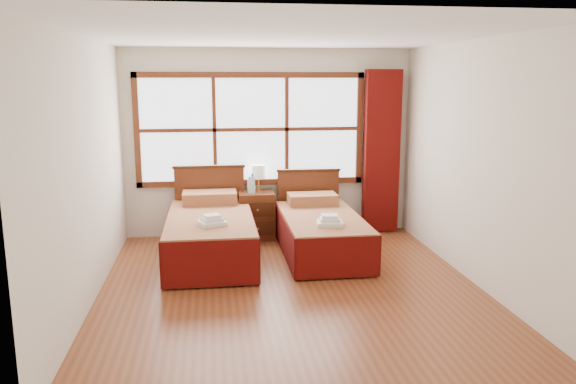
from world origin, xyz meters
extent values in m
plane|color=brown|center=(0.00, 0.00, 0.00)|extent=(4.50, 4.50, 0.00)
plane|color=white|center=(0.00, 0.00, 2.60)|extent=(4.50, 4.50, 0.00)
plane|color=silver|center=(0.00, 2.25, 1.30)|extent=(4.00, 0.00, 4.00)
plane|color=silver|center=(-2.00, 0.00, 1.30)|extent=(0.00, 4.50, 4.50)
plane|color=silver|center=(2.00, 0.00, 1.30)|extent=(0.00, 4.50, 4.50)
cube|color=white|center=(-0.25, 2.22, 1.50)|extent=(3.00, 0.02, 1.40)
cube|color=#572713|center=(-0.25, 2.20, 0.76)|extent=(3.16, 0.06, 0.08)
cube|color=#572713|center=(-0.25, 2.20, 2.24)|extent=(3.16, 0.06, 0.08)
cube|color=#572713|center=(-1.79, 2.20, 1.50)|extent=(0.08, 0.06, 1.56)
cube|color=#572713|center=(1.29, 2.20, 1.50)|extent=(0.08, 0.06, 1.56)
cube|color=#572713|center=(-0.75, 2.20, 1.50)|extent=(0.05, 0.05, 1.40)
cube|color=#572713|center=(0.25, 2.20, 1.50)|extent=(0.05, 0.05, 1.40)
cube|color=#572713|center=(-0.25, 2.20, 1.50)|extent=(3.00, 0.05, 0.05)
cube|color=#600C09|center=(1.60, 2.11, 1.17)|extent=(0.50, 0.16, 2.30)
cube|color=#381A0B|center=(-0.84, 1.13, 0.15)|extent=(0.91, 1.83, 0.30)
cube|color=maroon|center=(-0.84, 1.13, 0.42)|extent=(1.02, 2.03, 0.25)
cube|color=#5C0D09|center=(-1.35, 1.13, 0.27)|extent=(0.03, 2.03, 0.51)
cube|color=#5C0D09|center=(-0.33, 1.13, 0.27)|extent=(0.03, 2.03, 0.51)
cube|color=#5C0D09|center=(-0.84, 0.12, 0.27)|extent=(1.02, 0.03, 0.51)
cube|color=maroon|center=(-0.84, 1.87, 0.63)|extent=(0.72, 0.42, 0.16)
cube|color=#572713|center=(-0.84, 2.14, 0.50)|extent=(0.95, 0.06, 0.99)
cube|color=#381A0B|center=(-0.84, 2.14, 1.00)|extent=(0.99, 0.08, 0.04)
cube|color=#381A0B|center=(0.55, 1.13, 0.14)|extent=(0.84, 1.68, 0.27)
cube|color=maroon|center=(0.55, 1.13, 0.39)|extent=(0.94, 1.87, 0.23)
cube|color=#5C0D09|center=(0.08, 1.13, 0.25)|extent=(0.03, 1.87, 0.47)
cube|color=#5C0D09|center=(1.02, 1.13, 0.25)|extent=(0.03, 1.87, 0.47)
cube|color=#5C0D09|center=(0.55, 0.20, 0.25)|extent=(0.94, 0.03, 0.47)
cube|color=maroon|center=(0.55, 1.81, 0.58)|extent=(0.66, 0.38, 0.15)
cube|color=#572713|center=(0.55, 2.14, 0.46)|extent=(0.88, 0.06, 0.92)
cube|color=#381A0B|center=(0.55, 2.14, 0.92)|extent=(0.92, 0.08, 0.04)
cube|color=#572713|center=(-0.20, 2.00, 0.33)|extent=(0.49, 0.44, 0.65)
cube|color=#381A0B|center=(-0.20, 1.77, 0.20)|extent=(0.43, 0.02, 0.20)
cube|color=#381A0B|center=(-0.20, 1.77, 0.46)|extent=(0.43, 0.02, 0.20)
sphere|color=olive|center=(-0.20, 1.75, 0.20)|extent=(0.03, 0.03, 0.03)
sphere|color=olive|center=(-0.20, 1.75, 0.46)|extent=(0.03, 0.03, 0.03)
cube|color=white|center=(-0.81, 0.70, 0.57)|extent=(0.36, 0.33, 0.05)
cube|color=white|center=(-0.81, 0.70, 0.61)|extent=(0.27, 0.25, 0.04)
cube|color=white|center=(-0.81, 0.70, 0.65)|extent=(0.22, 0.20, 0.04)
cube|color=white|center=(0.55, 0.67, 0.53)|extent=(0.33, 0.30, 0.05)
cube|color=white|center=(0.55, 0.67, 0.57)|extent=(0.25, 0.23, 0.04)
cube|color=white|center=(0.55, 0.67, 0.61)|extent=(0.21, 0.18, 0.04)
cylinder|color=#BA853B|center=(-0.16, 2.08, 0.66)|extent=(0.12, 0.12, 0.02)
cylinder|color=#BA853B|center=(-0.16, 2.08, 0.75)|extent=(0.03, 0.03, 0.16)
cylinder|color=white|center=(-0.16, 2.08, 0.93)|extent=(0.19, 0.19, 0.19)
cylinder|color=silver|center=(-0.30, 1.95, 0.76)|extent=(0.06, 0.06, 0.20)
cylinder|color=blue|center=(-0.30, 1.95, 0.87)|extent=(0.03, 0.03, 0.03)
cylinder|color=silver|center=(-0.26, 1.93, 0.77)|extent=(0.07, 0.07, 0.23)
cylinder|color=blue|center=(-0.26, 1.93, 0.91)|extent=(0.03, 0.03, 0.03)
camera|label=1|loc=(-0.80, -5.57, 2.17)|focal=35.00mm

